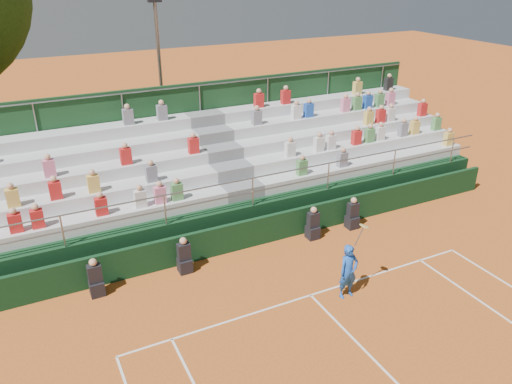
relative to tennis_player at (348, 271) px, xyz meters
name	(u,v)px	position (x,y,z in m)	size (l,w,h in m)	color
ground	(311,295)	(-0.90, 0.46, -0.82)	(90.00, 90.00, 0.00)	#C25C20
courtside_wall	(260,231)	(-0.90, 3.66, -0.32)	(20.00, 0.15, 1.00)	black
line_officials	(246,243)	(-1.65, 3.21, -0.34)	(9.27, 0.40, 1.19)	black
grandstand	(222,180)	(-0.89, 6.90, 0.24)	(20.00, 5.20, 4.40)	black
tennis_player	(348,271)	(0.00, 0.00, 0.00)	(0.83, 0.40, 2.22)	blue
floodlight_mast	(160,65)	(-1.17, 13.31, 3.54)	(0.60, 0.25, 7.40)	gray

